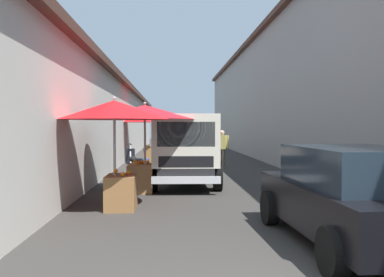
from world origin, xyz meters
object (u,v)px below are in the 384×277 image
at_px(delivery_truck, 185,151).
at_px(parked_scooter, 132,164).
at_px(fruit_stall_near_right, 146,124).
at_px(hatchback_car, 352,195).
at_px(fruit_stall_far_left, 144,122).
at_px(plastic_stool, 146,161).
at_px(vendor_in_shade, 222,146).
at_px(fruit_stall_far_right, 115,123).
at_px(vendor_by_crates, 211,144).

height_order(delivery_truck, parked_scooter, delivery_truck).
distance_m(fruit_stall_near_right, hatchback_car, 15.35).
distance_m(fruit_stall_far_left, delivery_truck, 1.72).
bearing_deg(hatchback_car, plastic_stool, 18.37).
xyz_separation_m(fruit_stall_near_right, vendor_in_shade, (-3.09, -3.41, -0.97)).
relative_size(fruit_stall_near_right, delivery_truck, 0.54).
distance_m(fruit_stall_far_right, delivery_truck, 3.63).
height_order(fruit_stall_near_right, vendor_in_shade, fruit_stall_near_right).
height_order(fruit_stall_near_right, parked_scooter, fruit_stall_near_right).
bearing_deg(fruit_stall_far_left, fruit_stall_near_right, 3.13).
relative_size(delivery_truck, plastic_stool, 11.39).
distance_m(delivery_truck, parked_scooter, 3.31).
distance_m(fruit_stall_near_right, vendor_in_shade, 4.70).
bearing_deg(delivery_truck, fruit_stall_far_left, 132.25).
xyz_separation_m(fruit_stall_far_left, hatchback_car, (-4.98, -3.37, -1.14)).
relative_size(delivery_truck, vendor_by_crates, 3.22).
xyz_separation_m(fruit_stall_near_right, parked_scooter, (-6.09, 0.14, -1.45)).
relative_size(fruit_stall_far_right, hatchback_car, 0.60).
distance_m(fruit_stall_near_right, delivery_truck, 9.01).
relative_size(vendor_by_crates, parked_scooter, 0.92).
height_order(fruit_stall_far_left, parked_scooter, fruit_stall_far_left).
xyz_separation_m(fruit_stall_far_right, fruit_stall_far_left, (2.17, -0.46, 0.05)).
bearing_deg(fruit_stall_near_right, plastic_stool, -176.89).
height_order(fruit_stall_near_right, vendor_by_crates, fruit_stall_near_right).
height_order(hatchback_car, plastic_stool, hatchback_car).
distance_m(fruit_stall_far_right, parked_scooter, 6.06).
relative_size(hatchback_car, delivery_truck, 0.80).
bearing_deg(parked_scooter, hatchback_car, -155.09).
xyz_separation_m(vendor_by_crates, plastic_stool, (-3.91, 3.08, -0.55)).
xyz_separation_m(fruit_stall_far_left, vendor_in_shade, (6.73, -2.87, -0.96)).
bearing_deg(delivery_truck, vendor_in_shade, -17.13).
bearing_deg(fruit_stall_far_right, vendor_in_shade, -20.55).
bearing_deg(vendor_in_shade, fruit_stall_near_right, 47.77).
relative_size(hatchback_car, vendor_by_crates, 2.58).
distance_m(delivery_truck, vendor_in_shade, 5.99).
height_order(hatchback_car, delivery_truck, delivery_truck).
bearing_deg(hatchback_car, vendor_by_crates, 2.40).
bearing_deg(fruit_stall_near_right, vendor_in_shade, -132.23).
distance_m(fruit_stall_far_right, vendor_in_shade, 9.54).
height_order(vendor_by_crates, plastic_stool, vendor_by_crates).
xyz_separation_m(fruit_stall_far_left, parked_scooter, (3.73, 0.68, -1.43)).
bearing_deg(parked_scooter, delivery_truck, -146.73).
distance_m(fruit_stall_far_right, fruit_stall_far_left, 2.21).
height_order(fruit_stall_near_right, fruit_stall_far_left, fruit_stall_far_left).
distance_m(vendor_in_shade, parked_scooter, 4.67).
relative_size(hatchback_car, plastic_stool, 9.13).
bearing_deg(fruit_stall_far_right, vendor_by_crates, -14.64).
relative_size(fruit_stall_near_right, vendor_in_shade, 1.67).
bearing_deg(vendor_by_crates, plastic_stool, 141.79).
bearing_deg(fruit_stall_near_right, fruit_stall_far_left, -176.87).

